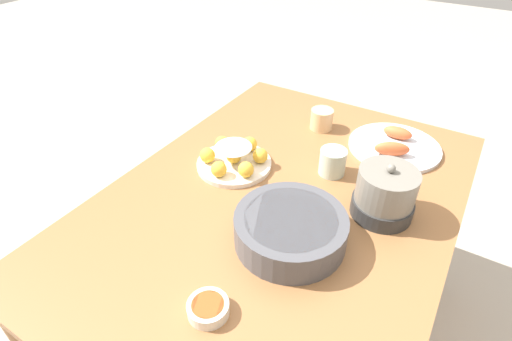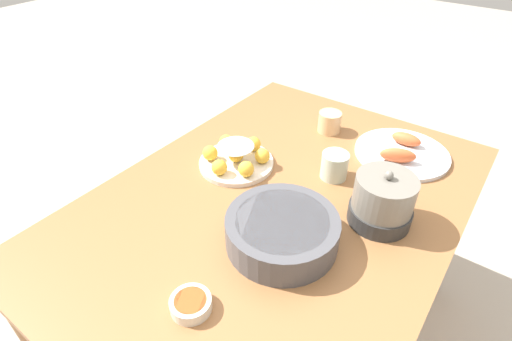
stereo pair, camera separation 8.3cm
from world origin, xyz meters
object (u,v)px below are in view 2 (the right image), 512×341
cake_plate (236,158)px  sauce_bowl (191,304)px  serving_bowl (282,230)px  cup_near (330,122)px  seafood_platter (402,152)px  cup_far (334,166)px  warming_pot (382,201)px  dining_table (277,221)px

cake_plate → sauce_bowl: cake_plate is taller
serving_bowl → sauce_bowl: 0.29m
cake_plate → cup_near: (-0.38, 0.14, 0.01)m
serving_bowl → seafood_platter: serving_bowl is taller
cup_near → cake_plate: bearing=-20.7°
cup_near → cup_far: bearing=30.7°
warming_pot → cup_far: bearing=-118.7°
warming_pot → sauce_bowl: bearing=-23.6°
dining_table → cup_far: (-0.19, 0.08, 0.14)m
dining_table → seafood_platter: seafood_platter is taller
dining_table → cup_near: size_ratio=16.26×
sauce_bowl → cup_near: size_ratio=1.11×
seafood_platter → warming_pot: (0.35, 0.06, 0.06)m
cup_near → warming_pot: warming_pot is taller
dining_table → sauce_bowl: bearing=7.2°
dining_table → cup_near: 0.46m
cake_plate → sauce_bowl: bearing=28.0°
cup_far → dining_table: bearing=-23.2°
cake_plate → cup_near: size_ratio=2.94×
cup_near → serving_bowl: bearing=16.2°
serving_bowl → cup_near: (-0.58, -0.17, -0.01)m
cup_near → dining_table: bearing=8.2°
seafood_platter → warming_pot: bearing=9.9°
cake_plate → serving_bowl: same height
cake_plate → seafood_platter: (-0.38, 0.42, -0.02)m
sauce_bowl → serving_bowl: bearing=169.5°
sauce_bowl → warming_pot: 0.56m
sauce_bowl → warming_pot: bearing=156.4°
cup_near → cup_far: 0.29m
cake_plate → cup_far: size_ratio=2.85×
cup_far → warming_pot: size_ratio=0.50×
dining_table → serving_bowl: size_ratio=4.67×
dining_table → cup_far: size_ratio=15.79×
dining_table → sauce_bowl: 0.44m
dining_table → warming_pot: warming_pot is taller
cup_near → warming_pot: 0.49m
cake_plate → seafood_platter: size_ratio=0.78×
dining_table → sauce_bowl: sauce_bowl is taller
dining_table → serving_bowl: serving_bowl is taller
cake_plate → seafood_platter: bearing=131.9°
cup_far → cake_plate: bearing=-65.4°
cake_plate → sauce_bowl: 0.55m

